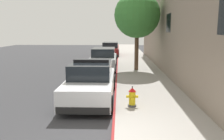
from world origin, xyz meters
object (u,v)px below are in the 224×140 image
object	(u,v)px
police_cruiser	(91,82)
street_tree	(137,15)
parked_car_silver_ahead	(104,59)
fire_hydrant	(132,97)
parked_car_dark_far	(110,50)

from	to	relation	value
police_cruiser	street_tree	size ratio (longest dim) A/B	0.91
parked_car_silver_ahead	fire_hydrant	world-z (taller)	parked_car_silver_ahead
fire_hydrant	street_tree	size ratio (longest dim) A/B	0.14
police_cruiser	parked_car_silver_ahead	size ratio (longest dim) A/B	1.00
fire_hydrant	street_tree	xyz separation A→B (m)	(0.72, 8.08, 3.41)
police_cruiser	parked_car_silver_ahead	xyz separation A→B (m)	(-0.00, 7.89, -0.00)
police_cruiser	fire_hydrant	distance (m)	2.15
fire_hydrant	street_tree	bearing A→B (deg)	84.92
parked_car_dark_far	street_tree	bearing A→B (deg)	-77.26
police_cruiser	street_tree	xyz separation A→B (m)	(2.38, 6.73, 3.15)
street_tree	parked_car_silver_ahead	bearing A→B (deg)	154.04
parked_car_dark_far	street_tree	size ratio (longest dim) A/B	0.91
street_tree	fire_hydrant	bearing A→B (deg)	-95.08
street_tree	parked_car_dark_far	bearing A→B (deg)	102.74
parked_car_silver_ahead	parked_car_dark_far	xyz separation A→B (m)	(0.18, 8.57, 0.00)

